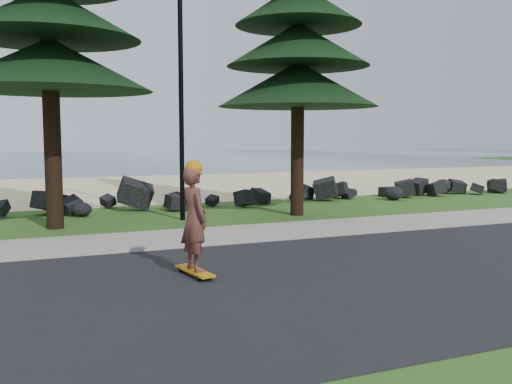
% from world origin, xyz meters
% --- Properties ---
extents(ground, '(160.00, 160.00, 0.00)m').
position_xyz_m(ground, '(0.00, 0.00, 0.00)').
color(ground, '#2C5B1C').
rests_on(ground, ground).
extents(road, '(160.00, 7.00, 0.02)m').
position_xyz_m(road, '(0.00, -4.50, 0.01)').
color(road, black).
rests_on(road, ground).
extents(kerb, '(160.00, 0.20, 0.10)m').
position_xyz_m(kerb, '(0.00, -0.90, 0.05)').
color(kerb, '#A39D93').
rests_on(kerb, ground).
extents(sidewalk, '(160.00, 2.00, 0.08)m').
position_xyz_m(sidewalk, '(0.00, 0.20, 0.04)').
color(sidewalk, gray).
rests_on(sidewalk, ground).
extents(beach_sand, '(160.00, 15.00, 0.01)m').
position_xyz_m(beach_sand, '(0.00, 14.50, 0.01)').
color(beach_sand, '#C8C085').
rests_on(beach_sand, ground).
extents(ocean, '(160.00, 58.00, 0.01)m').
position_xyz_m(ocean, '(0.00, 51.00, 0.00)').
color(ocean, '#38536B').
rests_on(ocean, ground).
extents(seawall_boulders, '(60.00, 2.40, 1.10)m').
position_xyz_m(seawall_boulders, '(0.00, 5.60, 0.00)').
color(seawall_boulders, black).
rests_on(seawall_boulders, ground).
extents(lamp_post, '(0.25, 0.14, 8.14)m').
position_xyz_m(lamp_post, '(0.00, 3.20, 4.13)').
color(lamp_post, black).
rests_on(lamp_post, ground).
extents(skateboarder, '(0.53, 1.10, 1.99)m').
position_xyz_m(skateboarder, '(-1.61, -3.43, 1.00)').
color(skateboarder, '#C97F0B').
rests_on(skateboarder, ground).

